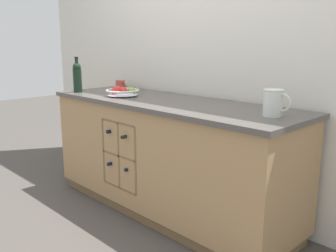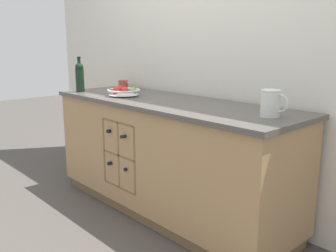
{
  "view_description": "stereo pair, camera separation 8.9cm",
  "coord_description": "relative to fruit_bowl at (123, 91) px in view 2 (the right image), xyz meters",
  "views": [
    {
      "loc": [
        2.03,
        -1.98,
        1.34
      ],
      "look_at": [
        0.0,
        0.0,
        0.71
      ],
      "focal_mm": 40.0,
      "sensor_mm": 36.0,
      "label": 1
    },
    {
      "loc": [
        2.09,
        -1.91,
        1.34
      ],
      "look_at": [
        0.0,
        0.0,
        0.71
      ],
      "focal_mm": 40.0,
      "sensor_mm": 36.0,
      "label": 2
    }
  ],
  "objects": [
    {
      "name": "white_pitcher",
      "position": [
        1.33,
        0.11,
        0.05
      ],
      "size": [
        0.18,
        0.12,
        0.16
      ],
      "color": "silver",
      "rests_on": "kitchen_island"
    },
    {
      "name": "ceramic_mug",
      "position": [
        -0.44,
        0.32,
        0.0
      ],
      "size": [
        0.12,
        0.09,
        0.08
      ],
      "color": "#B7473D",
      "rests_on": "kitchen_island"
    },
    {
      "name": "standing_wine_bottle",
      "position": [
        -0.48,
        -0.13,
        0.1
      ],
      "size": [
        0.08,
        0.08,
        0.31
      ],
      "color": "black",
      "rests_on": "kitchen_island"
    },
    {
      "name": "ground_plane",
      "position": [
        0.45,
        0.09,
        -0.94
      ],
      "size": [
        14.0,
        14.0,
        0.0
      ],
      "primitive_type": "plane",
      "color": "#4C4742"
    },
    {
      "name": "fruit_bowl",
      "position": [
        0.0,
        0.0,
        0.0
      ],
      "size": [
        0.28,
        0.28,
        0.08
      ],
      "color": "silver",
      "rests_on": "kitchen_island"
    },
    {
      "name": "kitchen_island",
      "position": [
        0.44,
        0.09,
        -0.48
      ],
      "size": [
        2.18,
        0.73,
        0.91
      ],
      "color": "brown",
      "rests_on": "ground_plane"
    },
    {
      "name": "back_wall",
      "position": [
        0.45,
        0.5,
        0.33
      ],
      "size": [
        4.54,
        0.06,
        2.55
      ],
      "primitive_type": "cube",
      "color": "silver",
      "rests_on": "ground_plane"
    }
  ]
}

